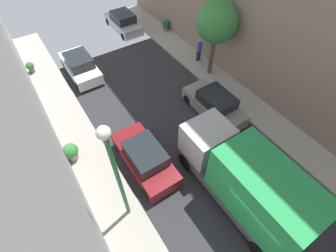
{
  "coord_description": "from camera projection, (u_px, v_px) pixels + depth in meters",
  "views": [
    {
      "loc": [
        -5.43,
        -1.01,
        11.15
      ],
      "look_at": [
        -0.47,
        6.52,
        0.5
      ],
      "focal_mm": 26.15,
      "sensor_mm": 36.0,
      "label": 1
    }
  ],
  "objects": [
    {
      "name": "parked_car_left_2",
      "position": [
        145.0,
        158.0,
        12.3
      ],
      "size": [
        1.78,
        4.2,
        1.57
      ],
      "color": "maroon",
      "rests_on": "ground"
    },
    {
      "name": "parked_car_right_3",
      "position": [
        123.0,
        22.0,
        21.35
      ],
      "size": [
        1.78,
        4.2,
        1.57
      ],
      "color": "silver",
      "rests_on": "ground"
    },
    {
      "name": "delivery_truck",
      "position": [
        246.0,
        181.0,
        10.3
      ],
      "size": [
        2.26,
        6.6,
        3.38
      ],
      "color": "#4C4C51",
      "rests_on": "ground"
    },
    {
      "name": "ground",
      "position": [
        256.0,
        221.0,
        10.98
      ],
      "size": [
        32.0,
        32.0,
        0.0
      ],
      "primitive_type": "plane",
      "color": "#2D2D33"
    },
    {
      "name": "parked_car_left_3",
      "position": [
        80.0,
        66.0,
        17.26
      ],
      "size": [
        1.78,
        4.2,
        1.57
      ],
      "color": "white",
      "rests_on": "ground"
    },
    {
      "name": "potted_plant_1",
      "position": [
        71.0,
        151.0,
        12.56
      ],
      "size": [
        0.77,
        0.77,
        1.03
      ],
      "color": "#B2A899",
      "rests_on": "sidewalk_left"
    },
    {
      "name": "lamp_post",
      "position": [
        115.0,
        167.0,
        8.17
      ],
      "size": [
        0.44,
        0.44,
        5.94
      ],
      "color": "#26723F",
      "rests_on": "sidewalk_left"
    },
    {
      "name": "pedestrian",
      "position": [
        199.0,
        49.0,
        17.99
      ],
      "size": [
        0.4,
        0.36,
        1.72
      ],
      "color": "#2D334C",
      "rests_on": "sidewalk_right"
    },
    {
      "name": "potted_plant_0",
      "position": [
        166.0,
        25.0,
        21.23
      ],
      "size": [
        0.65,
        0.65,
        0.89
      ],
      "color": "slate",
      "rests_on": "sidewalk_right"
    },
    {
      "name": "street_tree_1",
      "position": [
        217.0,
        23.0,
        14.88
      ],
      "size": [
        2.58,
        2.58,
        5.04
      ],
      "color": "brown",
      "rests_on": "sidewalk_right"
    },
    {
      "name": "potted_plant_4",
      "position": [
        30.0,
        67.0,
        17.4
      ],
      "size": [
        0.56,
        0.56,
        0.79
      ],
      "color": "slate",
      "rests_on": "sidewalk_left"
    },
    {
      "name": "parked_car_right_2",
      "position": [
        214.0,
        105.0,
        14.75
      ],
      "size": [
        1.78,
        4.2,
        1.57
      ],
      "color": "gray",
      "rests_on": "ground"
    },
    {
      "name": "sidewalk_right",
      "position": [
        325.0,
        167.0,
        12.7
      ],
      "size": [
        2.0,
        44.0,
        0.15
      ],
      "primitive_type": "cube",
      "color": "#A8A399",
      "rests_on": "ground"
    }
  ]
}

